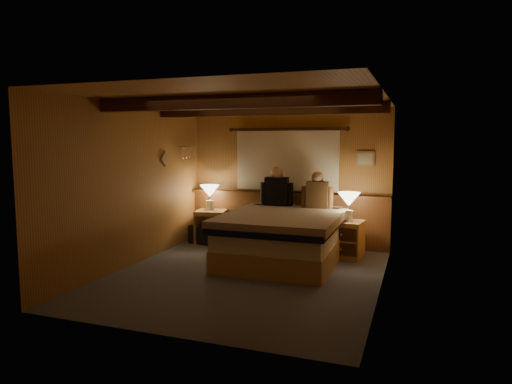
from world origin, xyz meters
The scene contains 19 objects.
floor centered at (0.00, 0.00, 0.00)m, with size 4.20×4.20×0.00m, color #4C505A.
ceiling centered at (0.00, 0.00, 2.40)m, with size 4.20×4.20×0.00m, color #CA854C.
wall_back centered at (0.00, 2.10, 1.20)m, with size 3.60×3.60×0.00m, color #B17D3F.
wall_left centered at (-1.80, 0.00, 1.20)m, with size 4.20×4.20×0.00m, color #B17D3F.
wall_right centered at (1.80, 0.00, 1.20)m, with size 4.20×4.20×0.00m, color #B17D3F.
wall_front centered at (0.00, -2.10, 1.20)m, with size 3.60×3.60×0.00m, color #B17D3F.
wainscot centered at (0.00, 2.04, 0.49)m, with size 3.60×0.23×0.94m.
curtain_window centered at (0.00, 2.03, 1.52)m, with size 2.18×0.09×1.11m.
ceiling_beams centered at (0.00, 0.15, 2.31)m, with size 3.60×1.65×0.16m.
coat_rail centered at (-1.72, 1.58, 1.67)m, with size 0.05×0.55×0.24m.
framed_print centered at (1.35, 2.08, 1.55)m, with size 0.30×0.04×0.25m.
bed centered at (0.28, 0.89, 0.39)m, with size 1.72×2.21×0.75m.
nightstand_left centered at (-1.34, 1.73, 0.29)m, with size 0.62×0.57×0.59m.
nightstand_right centered at (1.14, 1.48, 0.29)m, with size 0.58×0.53×0.58m.
lamp_left centered at (-1.38, 1.76, 0.91)m, with size 0.35×0.35×0.46m.
lamp_right centered at (1.18, 1.47, 0.91)m, with size 0.35×0.35×0.46m.
person_left centered at (-0.08, 1.71, 1.02)m, with size 0.57×0.27×0.69m.
person_right centered at (0.64, 1.62, 1.00)m, with size 0.52×0.23×0.63m.
duffel_bag centered at (-1.40, 1.61, 0.17)m, with size 0.58×0.41×0.39m.
Camera 1 is at (2.20, -5.73, 1.85)m, focal length 32.00 mm.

